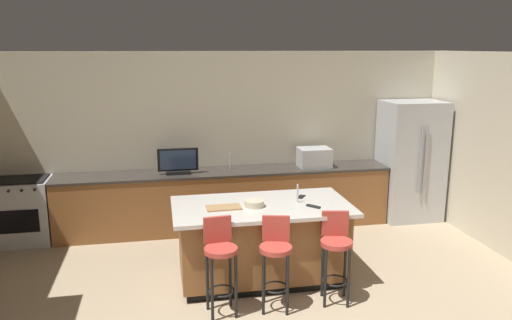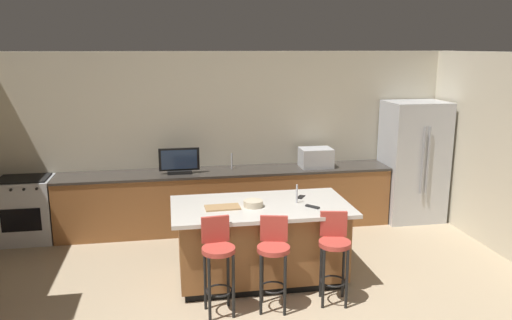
{
  "view_description": "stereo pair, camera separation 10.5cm",
  "coord_description": "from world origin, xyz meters",
  "px_view_note": "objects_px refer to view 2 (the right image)",
  "views": [
    {
      "loc": [
        -1.01,
        -3.39,
        2.7
      ],
      "look_at": [
        0.16,
        2.65,
        1.3
      ],
      "focal_mm": 35.09,
      "sensor_mm": 36.0,
      "label": 1
    },
    {
      "loc": [
        -0.91,
        -3.41,
        2.7
      ],
      "look_at": [
        0.16,
        2.65,
        1.3
      ],
      "focal_mm": 35.09,
      "sensor_mm": 36.0,
      "label": 2
    }
  ],
  "objects_px": {
    "refrigerator": "(413,161)",
    "bar_stool_left": "(218,257)",
    "fruit_bowl": "(253,204)",
    "tv_monitor": "(179,162)",
    "tv_remote": "(312,207)",
    "microwave": "(316,158)",
    "cell_phone": "(301,197)",
    "bar_stool_right": "(334,250)",
    "bar_stool_center": "(274,255)",
    "kitchen_island": "(261,241)",
    "range_oven": "(26,210)",
    "cutting_board": "(222,207)"
  },
  "relations": [
    {
      "from": "tv_monitor",
      "to": "cutting_board",
      "type": "height_order",
      "value": "tv_monitor"
    },
    {
      "from": "bar_stool_right",
      "to": "fruit_bowl",
      "type": "distance_m",
      "value": 1.05
    },
    {
      "from": "bar_stool_left",
      "to": "fruit_bowl",
      "type": "bearing_deg",
      "value": 47.04
    },
    {
      "from": "bar_stool_right",
      "to": "cell_phone",
      "type": "xyz_separation_m",
      "value": [
        -0.14,
        0.86,
        0.34
      ]
    },
    {
      "from": "microwave",
      "to": "tv_monitor",
      "type": "xyz_separation_m",
      "value": [
        -2.07,
        -0.05,
        0.03
      ]
    },
    {
      "from": "kitchen_island",
      "to": "bar_stool_center",
      "type": "distance_m",
      "value": 0.69
    },
    {
      "from": "refrigerator",
      "to": "tv_remote",
      "type": "relative_size",
      "value": 11.06
    },
    {
      "from": "bar_stool_right",
      "to": "fruit_bowl",
      "type": "bearing_deg",
      "value": 153.31
    },
    {
      "from": "refrigerator",
      "to": "bar_stool_left",
      "type": "bearing_deg",
      "value": -144.32
    },
    {
      "from": "range_oven",
      "to": "bar_stool_right",
      "type": "relative_size",
      "value": 0.94
    },
    {
      "from": "tv_monitor",
      "to": "tv_remote",
      "type": "distance_m",
      "value": 2.4
    },
    {
      "from": "bar_stool_center",
      "to": "tv_remote",
      "type": "height_order",
      "value": "bar_stool_center"
    },
    {
      "from": "microwave",
      "to": "cutting_board",
      "type": "relative_size",
      "value": 1.23
    },
    {
      "from": "kitchen_island",
      "to": "tv_remote",
      "type": "relative_size",
      "value": 12.07
    },
    {
      "from": "tv_remote",
      "to": "fruit_bowl",
      "type": "bearing_deg",
      "value": 125.81
    },
    {
      "from": "microwave",
      "to": "cell_phone",
      "type": "relative_size",
      "value": 3.2
    },
    {
      "from": "bar_stool_right",
      "to": "tv_remote",
      "type": "xyz_separation_m",
      "value": [
        -0.11,
        0.46,
        0.34
      ]
    },
    {
      "from": "tv_monitor",
      "to": "bar_stool_left",
      "type": "xyz_separation_m",
      "value": [
        0.31,
        -2.39,
        -0.46
      ]
    },
    {
      "from": "microwave",
      "to": "bar_stool_right",
      "type": "height_order",
      "value": "microwave"
    },
    {
      "from": "tv_remote",
      "to": "cutting_board",
      "type": "distance_m",
      "value": 1.02
    },
    {
      "from": "range_oven",
      "to": "bar_stool_left",
      "type": "distance_m",
      "value": 3.48
    },
    {
      "from": "microwave",
      "to": "bar_stool_right",
      "type": "distance_m",
      "value": 2.52
    },
    {
      "from": "kitchen_island",
      "to": "bar_stool_right",
      "type": "distance_m",
      "value": 0.95
    },
    {
      "from": "tv_remote",
      "to": "bar_stool_right",
      "type": "bearing_deg",
      "value": -117.56
    },
    {
      "from": "refrigerator",
      "to": "tv_remote",
      "type": "bearing_deg",
      "value": -138.97
    },
    {
      "from": "refrigerator",
      "to": "tv_remote",
      "type": "height_order",
      "value": "refrigerator"
    },
    {
      "from": "kitchen_island",
      "to": "fruit_bowl",
      "type": "xyz_separation_m",
      "value": [
        -0.1,
        -0.05,
        0.49
      ]
    },
    {
      "from": "refrigerator",
      "to": "tv_monitor",
      "type": "relative_size",
      "value": 3.23
    },
    {
      "from": "fruit_bowl",
      "to": "bar_stool_left",
      "type": "bearing_deg",
      "value": -127.26
    },
    {
      "from": "refrigerator",
      "to": "range_oven",
      "type": "height_order",
      "value": "refrigerator"
    },
    {
      "from": "tv_remote",
      "to": "range_oven",
      "type": "bearing_deg",
      "value": 109.72
    },
    {
      "from": "kitchen_island",
      "to": "cell_phone",
      "type": "xyz_separation_m",
      "value": [
        0.53,
        0.21,
        0.45
      ]
    },
    {
      "from": "tv_monitor",
      "to": "fruit_bowl",
      "type": "height_order",
      "value": "tv_monitor"
    },
    {
      "from": "bar_stool_left",
      "to": "tv_monitor",
      "type": "bearing_deg",
      "value": 91.79
    },
    {
      "from": "tv_monitor",
      "to": "bar_stool_right",
      "type": "bearing_deg",
      "value": -56.78
    },
    {
      "from": "tv_monitor",
      "to": "fruit_bowl",
      "type": "distance_m",
      "value": 1.94
    },
    {
      "from": "bar_stool_center",
      "to": "cell_phone",
      "type": "bearing_deg",
      "value": 72.92
    },
    {
      "from": "cutting_board",
      "to": "refrigerator",
      "type": "bearing_deg",
      "value": 28.76
    },
    {
      "from": "kitchen_island",
      "to": "tv_remote",
      "type": "xyz_separation_m",
      "value": [
        0.56,
        -0.2,
        0.46
      ]
    },
    {
      "from": "refrigerator",
      "to": "fruit_bowl",
      "type": "bearing_deg",
      "value": -148.23
    },
    {
      "from": "range_oven",
      "to": "bar_stool_left",
      "type": "height_order",
      "value": "bar_stool_left"
    },
    {
      "from": "range_oven",
      "to": "microwave",
      "type": "distance_m",
      "value": 4.26
    },
    {
      "from": "kitchen_island",
      "to": "cutting_board",
      "type": "bearing_deg",
      "value": -174.16
    },
    {
      "from": "tv_monitor",
      "to": "bar_stool_right",
      "type": "height_order",
      "value": "tv_monitor"
    },
    {
      "from": "bar_stool_center",
      "to": "bar_stool_right",
      "type": "xyz_separation_m",
      "value": [
        0.66,
        0.02,
        0.0
      ]
    },
    {
      "from": "tv_monitor",
      "to": "tv_remote",
      "type": "bearing_deg",
      "value": -53.07
    },
    {
      "from": "refrigerator",
      "to": "bar_stool_left",
      "type": "height_order",
      "value": "refrigerator"
    },
    {
      "from": "tv_remote",
      "to": "cutting_board",
      "type": "bearing_deg",
      "value": 129.69
    },
    {
      "from": "range_oven",
      "to": "microwave",
      "type": "bearing_deg",
      "value": 0.02
    },
    {
      "from": "range_oven",
      "to": "microwave",
      "type": "xyz_separation_m",
      "value": [
        4.22,
        0.0,
        0.59
      ]
    }
  ]
}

